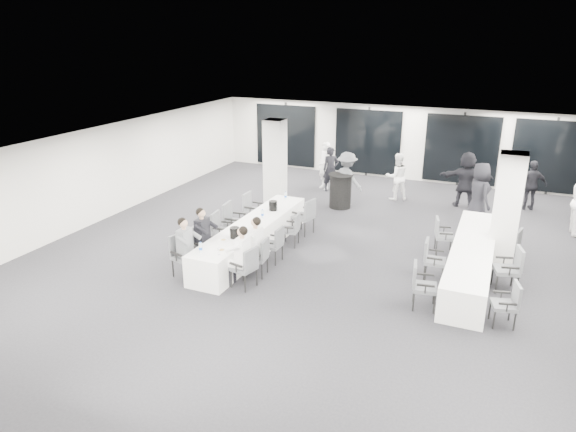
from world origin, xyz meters
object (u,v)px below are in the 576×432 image
at_px(banquet_table_side, 471,260).
at_px(chair_side_right_near, 508,302).
at_px(chair_main_left_mid, 221,228).
at_px(chair_side_left_mid, 432,257).
at_px(standing_guest_e, 479,190).
at_px(standing_guest_g, 325,163).
at_px(chair_main_right_fourth, 293,228).
at_px(chair_side_right_far, 512,244).
at_px(chair_main_left_fourth, 233,219).
at_px(banquet_table_main, 253,237).
at_px(chair_side_right_mid, 511,266).
at_px(ice_bucket_near, 235,233).
at_px(ice_bucket_far, 273,206).
at_px(standing_guest_a, 331,166).
at_px(standing_guest_d, 532,182).
at_px(chair_side_left_near, 421,283).
at_px(chair_main_right_second, 260,255).
at_px(standing_guest_b, 397,174).
at_px(chair_main_right_near, 247,265).
at_px(chair_main_left_second, 199,243).
at_px(chair_side_left_far, 442,233).
at_px(standing_guest_f, 467,176).
at_px(chair_main_left_far, 252,208).
at_px(chair_main_left_near, 182,252).
at_px(standing_guest_c, 347,175).
at_px(chair_main_right_mid, 275,243).

xyz_separation_m(banquet_table_side, chair_side_right_near, (0.83, -2.04, 0.13)).
bearing_deg(chair_main_left_mid, chair_side_left_mid, 87.87).
bearing_deg(standing_guest_e, standing_guest_g, 40.60).
height_order(chair_main_right_fourth, chair_side_right_far, chair_side_right_far).
bearing_deg(chair_main_left_fourth, banquet_table_main, 56.69).
relative_size(chair_side_right_mid, standing_guest_e, 0.48).
xyz_separation_m(standing_guest_e, ice_bucket_near, (-5.12, -5.36, -0.18)).
bearing_deg(ice_bucket_far, chair_side_right_far, 5.03).
bearing_deg(banquet_table_side, standing_guest_a, 135.07).
height_order(standing_guest_d, standing_guest_e, standing_guest_e).
xyz_separation_m(chair_main_left_mid, chair_side_left_near, (5.34, -1.09, -0.01)).
relative_size(banquet_table_side, ice_bucket_near, 19.06).
xyz_separation_m(banquet_table_side, chair_main_right_fourth, (-4.51, -0.00, 0.13)).
relative_size(chair_main_right_second, standing_guest_b, 0.50).
bearing_deg(chair_side_right_mid, ice_bucket_far, 67.17).
height_order(banquet_table_side, chair_main_right_fourth, chair_main_right_fourth).
height_order(chair_main_left_fourth, chair_main_right_near, chair_main_left_fourth).
bearing_deg(chair_main_left_second, chair_side_right_far, 101.60).
distance_m(chair_side_left_far, standing_guest_f, 4.21).
bearing_deg(chair_side_left_mid, banquet_table_main, -91.23).
height_order(chair_main_left_far, ice_bucket_far, ice_bucket_far).
bearing_deg(ice_bucket_far, chair_main_left_second, -110.58).
bearing_deg(chair_side_left_mid, ice_bucket_near, -77.89).
bearing_deg(standing_guest_b, chair_side_left_far, 85.72).
xyz_separation_m(chair_side_left_mid, ice_bucket_far, (-4.44, 0.99, 0.35)).
bearing_deg(chair_main_right_fourth, chair_main_left_mid, 111.00).
xyz_separation_m(chair_side_left_near, standing_guest_g, (-4.67, 7.37, 0.42)).
relative_size(chair_side_right_mid, chair_side_right_far, 1.08).
distance_m(chair_main_right_second, standing_guest_e, 7.09).
xyz_separation_m(banquet_table_side, chair_side_left_far, (-0.83, 1.09, 0.15)).
xyz_separation_m(chair_main_left_second, chair_main_right_second, (1.66, -0.03, -0.02)).
relative_size(chair_main_left_second, chair_side_left_far, 1.02).
relative_size(chair_side_right_near, standing_guest_e, 0.42).
xyz_separation_m(chair_main_left_near, standing_guest_c, (1.94, 6.53, 0.44)).
relative_size(chair_side_left_mid, standing_guest_e, 0.44).
bearing_deg(chair_side_left_near, chair_side_left_far, 170.39).
distance_m(standing_guest_a, standing_guest_f, 4.59).
relative_size(chair_side_left_near, standing_guest_e, 0.46).
height_order(standing_guest_a, standing_guest_g, standing_guest_g).
bearing_deg(chair_main_right_second, chair_side_left_far, -55.95).
distance_m(standing_guest_e, standing_guest_f, 1.75).
distance_m(chair_side_right_far, standing_guest_f, 4.58).
distance_m(chair_side_left_far, standing_guest_b, 4.53).
height_order(chair_side_left_mid, standing_guest_c, standing_guest_c).
distance_m(chair_main_left_mid, chair_main_left_far, 1.78).
height_order(standing_guest_f, ice_bucket_near, standing_guest_f).
distance_m(chair_main_left_far, chair_main_right_mid, 2.62).
xyz_separation_m(chair_main_right_second, ice_bucket_far, (-0.77, 2.39, 0.36)).
height_order(chair_side_right_far, standing_guest_e, standing_guest_e).
bearing_deg(standing_guest_d, standing_guest_e, 34.90).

